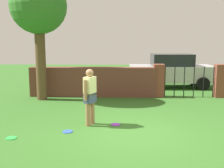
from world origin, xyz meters
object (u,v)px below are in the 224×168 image
Objects in this scene: person at (90,94)px; car at (171,71)px; frisbee_blue at (68,132)px; frisbee_purple at (116,125)px; tree at (39,8)px; frisbee_green at (11,138)px.

car reaches higher than person.
person is 1.22m from frisbee_blue.
car is 7.08m from frisbee_purple.
car is (3.44, 6.51, -0.04)m from person.
tree is at bearing 26.77° from car.
frisbee_green is (-1.31, -0.53, 0.00)m from frisbee_blue.
frisbee_blue and frisbee_green have the same top height.
person is (2.37, -3.39, -2.76)m from tree.
frisbee_blue is (-3.98, -7.15, -0.85)m from car.
frisbee_blue is at bearing -12.82° from person.
frisbee_green is at bearing -83.47° from tree.
frisbee_purple is at bearing 65.84° from car.
tree is 18.02× the size of frisbee_green.
person is at bearing 60.65° from car.
car is at bearing 179.12° from person.
person is 6.00× the size of frisbee_purple.
frisbee_green is at bearing -30.54° from person.
frisbee_purple is 1.00× the size of frisbee_green.
frisbee_blue is at bearing -152.29° from frisbee_purple.
frisbee_green is (-1.85, -1.18, -0.89)m from person.
person reaches higher than frisbee_blue.
person is 0.38× the size of car.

